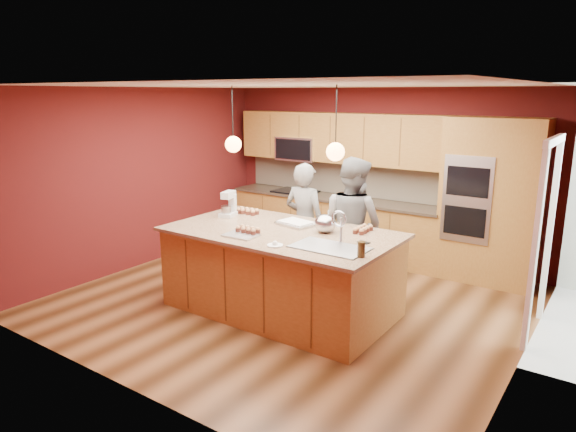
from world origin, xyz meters
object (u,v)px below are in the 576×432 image
Objects in this scene: person_left at (305,223)px; stand_mixer at (228,206)px; island at (282,270)px; person_right at (352,226)px; mixing_bowl at (325,224)px.

stand_mixer is (-0.68, -0.81, 0.31)m from person_left.
island is 1.51× the size of person_right.
person_right is at bearing 15.71° from stand_mixer.
mixing_bowl is at bearing 106.05° from person_right.
person_left is 0.75m from person_right.
mixing_bowl is at bearing -12.87° from stand_mixer.
stand_mixer reaches higher than mixing_bowl.
person_right reaches higher than island.
person_right is 0.81m from mixing_bowl.
stand_mixer is 1.27× the size of mixing_bowl.
island is at bearing -25.56° from stand_mixer.
person_right is 6.90× the size of mixing_bowl.
person_left is 1.11m from stand_mixer.
island reaches higher than stand_mixer.
person_left is at bearing 135.37° from mixing_bowl.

